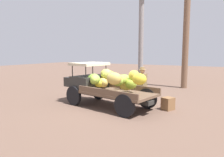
% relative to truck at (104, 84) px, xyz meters
% --- Properties ---
extents(ground_plane, '(60.00, 60.00, 0.00)m').
position_rel_truck_xyz_m(ground_plane, '(-0.19, -0.14, -0.97)').
color(ground_plane, brown).
extents(truck, '(4.63, 2.38, 1.87)m').
position_rel_truck_xyz_m(truck, '(0.00, 0.00, 0.00)').
color(truck, '#2E2C2A').
rests_on(truck, ground).
extents(farmer, '(0.57, 0.54, 1.68)m').
position_rel_truck_xyz_m(farmer, '(-1.32, -1.09, -0.02)').
color(farmer, '#413B4F').
rests_on(farmer, ground).
extents(wooden_crate, '(0.54, 0.57, 0.51)m').
position_rel_truck_xyz_m(wooden_crate, '(-2.61, -0.72, -0.72)').
color(wooden_crate, brown).
rests_on(wooden_crate, ground).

